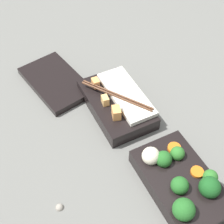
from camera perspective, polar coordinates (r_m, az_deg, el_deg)
The scene contains 5 objects.
ground_plane at distance 0.75m, azimuth 6.48°, elevation -5.46°, with size 3.00×3.00×0.00m, color slate.
bento_tray_vegetable at distance 0.68m, azimuth 12.61°, elevation -12.24°, with size 0.21×0.13×0.07m.
bento_tray_rice at distance 0.79m, azimuth 0.99°, elevation 1.73°, with size 0.21×0.13×0.06m.
bento_lid at distance 0.88m, azimuth -10.27°, elevation 5.49°, with size 0.21×0.13×0.02m, color black.
pebble_2 at distance 0.67m, azimuth -9.60°, elevation -16.71°, with size 0.02×0.02×0.02m, color gray.
Camera 1 is at (-0.35, 0.27, 0.61)m, focal length 50.00 mm.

